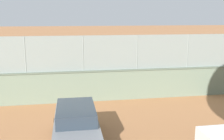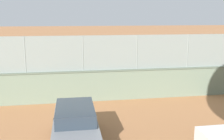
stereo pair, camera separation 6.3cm
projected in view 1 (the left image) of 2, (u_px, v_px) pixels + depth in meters
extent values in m
plane|color=#A36B42|center=(91.00, 70.00, 25.37)|extent=(260.00, 260.00, 0.00)
cube|color=slate|center=(111.00, 85.00, 15.96)|extent=(29.67, 1.22, 1.77)
cube|color=#556151|center=(111.00, 70.00, 15.78)|extent=(29.68, 1.28, 0.08)
cube|color=gray|center=(111.00, 53.00, 15.57)|extent=(29.07, 0.88, 2.06)
cylinder|color=gray|center=(188.00, 51.00, 16.38)|extent=(0.07, 0.07, 2.06)
cylinder|color=gray|center=(137.00, 52.00, 15.84)|extent=(0.07, 0.07, 2.06)
cylinder|color=gray|center=(83.00, 53.00, 15.30)|extent=(0.07, 0.07, 2.06)
cylinder|color=gray|center=(25.00, 55.00, 14.76)|extent=(0.07, 0.07, 2.06)
cylinder|color=navy|center=(130.00, 64.00, 25.86)|extent=(0.20, 0.20, 0.79)
cylinder|color=navy|center=(131.00, 65.00, 25.71)|extent=(0.20, 0.20, 0.79)
cylinder|color=beige|center=(131.00, 58.00, 25.65)|extent=(0.45, 0.45, 0.59)
cylinder|color=brown|center=(128.00, 56.00, 25.83)|extent=(0.54, 0.32, 0.17)
cylinder|color=brown|center=(131.00, 57.00, 25.21)|extent=(0.54, 0.32, 0.17)
sphere|color=brown|center=(131.00, 53.00, 25.57)|extent=(0.22, 0.22, 0.22)
cylinder|color=red|center=(131.00, 52.00, 25.55)|extent=(0.31, 0.31, 0.05)
cylinder|color=black|center=(129.00, 57.00, 25.11)|extent=(0.29, 0.16, 0.04)
ellipsoid|color=#333338|center=(127.00, 57.00, 24.98)|extent=(0.28, 0.16, 0.24)
cylinder|color=#591919|center=(82.00, 86.00, 17.95)|extent=(0.16, 0.16, 0.75)
cylinder|color=#591919|center=(82.00, 86.00, 17.76)|extent=(0.16, 0.16, 0.75)
cylinder|color=orange|center=(82.00, 77.00, 17.73)|extent=(0.36, 0.36, 0.55)
cylinder|color=#936B4C|center=(80.00, 74.00, 17.97)|extent=(0.53, 0.12, 0.16)
cylinder|color=#936B4C|center=(78.00, 76.00, 17.36)|extent=(0.53, 0.12, 0.16)
sphere|color=#936B4C|center=(82.00, 71.00, 17.66)|extent=(0.21, 0.21, 0.21)
cylinder|color=red|center=(82.00, 70.00, 17.64)|extent=(0.23, 0.23, 0.05)
sphere|color=yellow|center=(130.00, 58.00, 23.83)|extent=(0.15, 0.15, 0.15)
sphere|color=white|center=(144.00, 89.00, 18.35)|extent=(0.12, 0.12, 0.12)
cube|color=brown|center=(207.00, 79.00, 19.66)|extent=(1.61, 0.43, 0.06)
cube|color=brown|center=(208.00, 76.00, 19.46)|extent=(1.60, 0.09, 0.40)
cube|color=#333338|center=(215.00, 81.00, 19.81)|extent=(0.07, 0.38, 0.45)
cube|color=#333338|center=(199.00, 82.00, 19.60)|extent=(0.07, 0.38, 0.45)
cube|color=slate|center=(76.00, 129.00, 10.20)|extent=(1.84, 4.28, 0.75)
cube|color=#28333D|center=(76.00, 112.00, 10.28)|extent=(1.56, 2.42, 0.48)
cylinder|color=black|center=(94.00, 123.00, 11.79)|extent=(0.22, 0.63, 0.62)
cylinder|color=black|center=(56.00, 125.00, 11.53)|extent=(0.22, 0.63, 0.62)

